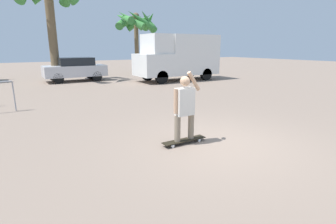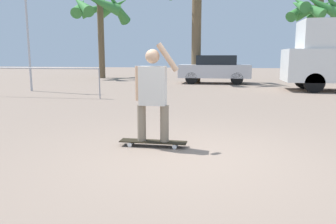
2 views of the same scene
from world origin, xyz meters
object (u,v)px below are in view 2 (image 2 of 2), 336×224
Objects in this scene: skateboard at (153,142)px; person_skateboarder at (153,90)px; palm_tree_near_van at (317,9)px; palm_tree_far_left at (99,9)px; parked_car_silver at (215,69)px; flagpole at (28,17)px.

person_skateboarder is (-0.00, 0.00, 0.86)m from skateboard.
palm_tree_near_van is at bearing 68.84° from person_skateboarder.
palm_tree_near_van is 0.90× the size of palm_tree_far_left.
skateboard is at bearing -92.10° from parked_car_silver.
flagpole reaches higher than skateboard.
palm_tree_far_left reaches higher than flagpole.
flagpole is at bearing -143.76° from parked_car_silver.
palm_tree_far_left reaches higher than parked_car_silver.
flagpole is (-13.36, -8.48, -1.12)m from palm_tree_near_van.
parked_car_silver is (0.49, 13.28, 0.73)m from skateboard.
person_skateboarder is at bearing 180.00° from skateboard.
palm_tree_near_van is 0.95× the size of flagpole.
skateboard is 0.86m from person_skateboarder.
parked_car_silver reaches higher than skateboard.
palm_tree_far_left is (-13.74, 0.30, 0.41)m from palm_tree_near_van.
skateboard is at bearing -47.47° from flagpole.
parked_car_silver is 0.74× the size of palm_tree_near_van.
flagpole reaches higher than person_skateboarder.
palm_tree_near_van is 13.75m from palm_tree_far_left.
parked_car_silver is at bearing -22.07° from palm_tree_far_left.
parked_car_silver is 7.33m from palm_tree_near_van.
parked_car_silver is at bearing -153.16° from palm_tree_near_van.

